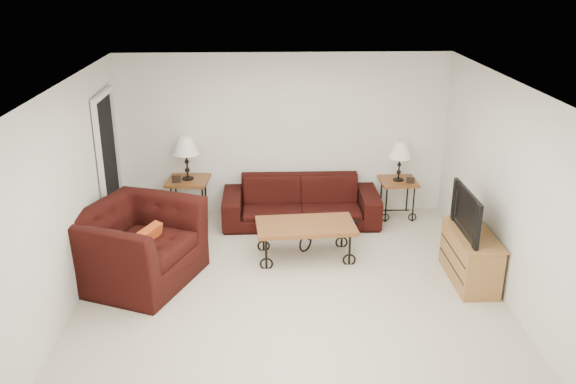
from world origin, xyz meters
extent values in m
plane|color=beige|center=(0.00, 0.00, 0.00)|extent=(5.00, 5.00, 0.00)
cube|color=silver|center=(0.00, 2.50, 1.25)|extent=(5.00, 0.02, 2.50)
cube|color=silver|center=(0.00, -2.50, 1.25)|extent=(5.00, 0.02, 2.50)
cube|color=silver|center=(-2.50, 0.00, 1.25)|extent=(0.02, 5.00, 2.50)
cube|color=silver|center=(2.50, 0.00, 1.25)|extent=(0.02, 5.00, 2.50)
plane|color=white|center=(0.00, 0.00, 2.50)|extent=(5.00, 5.00, 0.00)
cube|color=black|center=(-2.47, 1.65, 1.02)|extent=(0.08, 0.94, 2.04)
imported|color=black|center=(0.24, 2.02, 0.34)|extent=(2.34, 0.92, 0.68)
cube|color=brown|center=(-1.46, 2.20, 0.33)|extent=(0.66, 0.66, 0.66)
cube|color=brown|center=(1.75, 2.20, 0.30)|extent=(0.56, 0.56, 0.60)
cube|color=black|center=(-1.61, 2.05, 0.72)|extent=(0.13, 0.03, 0.11)
cube|color=black|center=(1.90, 2.05, 0.65)|extent=(0.12, 0.04, 0.10)
cube|color=brown|center=(0.24, 0.85, 0.24)|extent=(1.34, 0.79, 0.49)
imported|color=black|center=(-1.88, 0.32, 0.47)|extent=(1.73, 1.83, 0.94)
cube|color=#C65319|center=(-1.73, 0.27, 0.52)|extent=(0.27, 0.44, 0.43)
cube|color=#9F713B|center=(2.23, 0.14, 0.32)|extent=(0.45, 1.07, 0.64)
imported|color=black|center=(2.21, 0.14, 0.92)|extent=(0.13, 0.96, 0.55)
ellipsoid|color=black|center=(0.91, 1.58, 0.23)|extent=(0.41, 0.35, 0.46)
camera|label=1|loc=(-0.27, -6.42, 3.71)|focal=37.58mm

